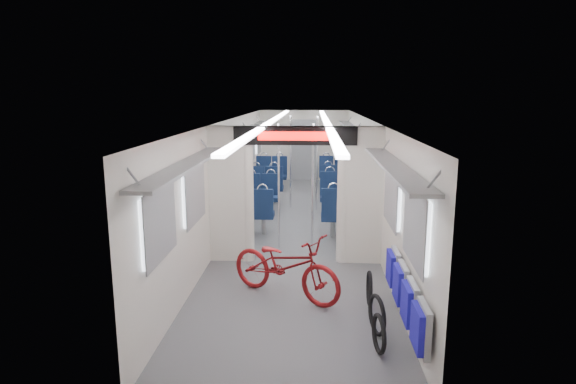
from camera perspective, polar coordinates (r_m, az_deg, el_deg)
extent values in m
plane|color=#515456|center=(10.27, 1.25, -4.36)|extent=(12.00, 12.00, 0.00)
cube|color=silver|center=(10.16, -6.92, 2.04)|extent=(0.02, 12.00, 2.30)
cube|color=silver|center=(10.08, 9.55, 1.89)|extent=(0.02, 12.00, 2.30)
cube|color=silver|center=(15.96, 1.93, 5.55)|extent=(2.90, 0.02, 2.30)
cube|color=silver|center=(4.23, -1.20, -11.61)|extent=(2.90, 0.02, 2.30)
cube|color=silver|center=(9.89, 1.31, 8.57)|extent=(2.90, 12.00, 0.02)
cube|color=white|center=(9.93, -1.90, 8.40)|extent=(0.12, 11.40, 0.04)
cube|color=white|center=(9.89, 4.53, 8.36)|extent=(0.12, 11.40, 0.04)
cube|color=silver|center=(8.20, -7.02, -1.31)|extent=(0.65, 0.18, 2.00)
cube|color=silver|center=(8.12, 8.81, -1.49)|extent=(0.65, 0.18, 2.00)
cube|color=silver|center=(7.91, 0.88, 6.74)|extent=(2.90, 0.18, 0.30)
cylinder|color=silver|center=(8.15, -4.77, -1.34)|extent=(0.20, 0.20, 2.00)
cylinder|color=silver|center=(8.10, 6.52, -1.47)|extent=(0.20, 0.20, 2.00)
cube|color=black|center=(7.80, 0.85, 6.67)|extent=(2.00, 0.03, 0.30)
cube|color=#FF0C07|center=(7.77, 0.84, 6.65)|extent=(1.20, 0.02, 0.14)
cube|color=silver|center=(5.54, -15.13, -3.64)|extent=(0.04, 1.00, 0.75)
cube|color=silver|center=(5.39, 15.03, -4.05)|extent=(0.04, 1.00, 0.75)
cube|color=silver|center=(7.03, -11.15, -0.26)|extent=(0.04, 1.00, 0.75)
cube|color=silver|center=(6.92, 12.33, -0.51)|extent=(0.04, 1.00, 0.75)
cube|color=silver|center=(9.63, -7.28, 3.01)|extent=(0.04, 1.00, 0.75)
cube|color=silver|center=(9.55, 9.76, 2.87)|extent=(0.04, 1.00, 0.75)
cube|color=silver|center=(11.49, -5.62, 4.42)|extent=(0.04, 1.00, 0.75)
cube|color=silver|center=(11.42, 8.66, 4.30)|extent=(0.04, 1.00, 0.75)
cube|color=silver|center=(13.36, -4.41, 5.43)|extent=(0.04, 1.00, 0.75)
cube|color=silver|center=(13.30, 7.87, 5.33)|extent=(0.04, 1.00, 0.75)
cube|color=silver|center=(15.14, -3.54, 6.16)|extent=(0.04, 1.00, 0.75)
cube|color=silver|center=(15.08, 7.30, 6.07)|extent=(0.04, 1.00, 0.75)
cube|color=gray|center=(6.14, -11.78, 3.23)|extent=(0.30, 3.60, 0.04)
cube|color=gray|center=(6.02, 12.35, 3.04)|extent=(0.30, 3.60, 0.04)
cube|color=gray|center=(12.01, -4.53, 7.38)|extent=(0.30, 7.60, 0.04)
cube|color=gray|center=(11.95, 7.74, 7.29)|extent=(0.30, 7.60, 0.04)
cube|color=gray|center=(15.92, 1.92, 4.99)|extent=(0.90, 0.05, 2.00)
imported|color=maroon|center=(6.79, -0.30, -8.68)|extent=(1.83, 1.45, 0.93)
cube|color=gray|center=(5.03, 15.76, -15.27)|extent=(0.06, 0.43, 0.49)
cube|color=#19119D|center=(5.01, 15.07, -15.30)|extent=(0.06, 0.39, 0.41)
cube|color=gray|center=(5.51, 14.50, -12.73)|extent=(0.06, 0.43, 0.49)
cube|color=#19119D|center=(5.50, 13.87, -12.75)|extent=(0.06, 0.39, 0.41)
cube|color=gray|center=(6.01, 13.46, -10.60)|extent=(0.06, 0.43, 0.49)
cube|color=#19119D|center=(6.00, 12.88, -10.61)|extent=(0.06, 0.39, 0.41)
cube|color=gray|center=(6.51, 12.59, -8.79)|extent=(0.06, 0.43, 0.49)
cube|color=#19119D|center=(6.50, 12.06, -8.80)|extent=(0.06, 0.39, 0.41)
torus|color=black|center=(5.61, 10.71, -16.40)|extent=(0.12, 0.45, 0.45)
torus|color=black|center=(5.97, 10.48, -14.34)|extent=(0.17, 0.50, 0.50)
torus|color=black|center=(6.73, 9.61, -11.36)|extent=(0.06, 0.48, 0.47)
cube|color=#0D1B3A|center=(9.80, -2.91, -2.72)|extent=(0.42, 0.39, 0.10)
cylinder|color=gray|center=(9.86, -2.90, -3.99)|extent=(0.10, 0.10, 0.35)
cube|color=#0D1B3A|center=(9.58, -3.02, -1.17)|extent=(0.42, 0.07, 0.52)
torus|color=silver|center=(9.52, -3.04, 0.34)|extent=(0.22, 0.03, 0.22)
cube|color=#0D1B3A|center=(11.35, -2.09, -0.75)|extent=(0.42, 0.39, 0.10)
cylinder|color=gray|center=(11.40, -2.09, -1.85)|extent=(0.10, 0.10, 0.35)
cube|color=#0D1B3A|center=(11.44, -2.04, 0.93)|extent=(0.42, 0.07, 0.52)
torus|color=silver|center=(11.40, -2.04, 2.20)|extent=(0.22, 0.03, 0.22)
cube|color=#0D1B3A|center=(9.86, -5.63, -2.68)|extent=(0.42, 0.39, 0.10)
cylinder|color=gray|center=(9.92, -5.61, -3.94)|extent=(0.10, 0.10, 0.35)
cube|color=#0D1B3A|center=(9.64, -5.81, -1.14)|extent=(0.42, 0.07, 0.52)
torus|color=silver|center=(9.58, -5.84, 0.37)|extent=(0.22, 0.03, 0.22)
cube|color=#0D1B3A|center=(11.40, -4.45, -0.72)|extent=(0.42, 0.39, 0.10)
cylinder|color=gray|center=(11.45, -4.43, -1.82)|extent=(0.10, 0.10, 0.35)
cube|color=#0D1B3A|center=(11.49, -4.37, 0.95)|extent=(0.42, 0.07, 0.52)
torus|color=silver|center=(11.45, -4.39, 2.22)|extent=(0.22, 0.03, 0.22)
cube|color=#0D1B3A|center=(9.65, 5.33, -2.98)|extent=(0.47, 0.43, 0.10)
cylinder|color=gray|center=(9.71, 5.31, -4.27)|extent=(0.10, 0.10, 0.35)
cube|color=#0D1B3A|center=(9.40, 5.41, -1.28)|extent=(0.47, 0.08, 0.57)
torus|color=silver|center=(9.35, 5.44, 0.42)|extent=(0.23, 0.03, 0.23)
cube|color=#0D1B3A|center=(11.36, 4.98, -0.77)|extent=(0.47, 0.43, 0.10)
cylinder|color=gray|center=(11.41, 4.96, -1.87)|extent=(0.10, 0.10, 0.35)
cube|color=#0D1B3A|center=(11.47, 4.98, 1.05)|extent=(0.47, 0.08, 0.57)
torus|color=silver|center=(11.42, 5.01, 2.46)|extent=(0.23, 0.03, 0.23)
cube|color=#0D1B3A|center=(9.68, 8.11, -3.00)|extent=(0.47, 0.43, 0.10)
cylinder|color=gray|center=(9.74, 8.08, -4.28)|extent=(0.10, 0.10, 0.35)
cube|color=#0D1B3A|center=(9.44, 8.26, -1.30)|extent=(0.47, 0.08, 0.57)
torus|color=silver|center=(9.38, 8.31, 0.39)|extent=(0.23, 0.03, 0.23)
cube|color=#0D1B3A|center=(11.39, 7.34, -0.79)|extent=(0.47, 0.43, 0.10)
cylinder|color=gray|center=(11.44, 7.32, -1.89)|extent=(0.10, 0.10, 0.35)
cube|color=#0D1B3A|center=(11.50, 7.32, 1.03)|extent=(0.47, 0.08, 0.57)
torus|color=silver|center=(11.45, 7.36, 2.43)|extent=(0.23, 0.03, 0.23)
cube|color=#0D1B3A|center=(12.57, -1.59, 0.46)|extent=(0.45, 0.42, 0.10)
cylinder|color=gray|center=(12.61, -1.59, -0.54)|extent=(0.10, 0.10, 0.35)
cube|color=#0D1B3A|center=(12.34, -1.67, 1.80)|extent=(0.45, 0.08, 0.55)
torus|color=silver|center=(12.30, -1.67, 3.07)|extent=(0.23, 0.03, 0.23)
cube|color=#0D1B3A|center=(14.24, -1.05, 1.78)|extent=(0.45, 0.42, 0.10)
cylinder|color=gray|center=(14.28, -1.05, 0.89)|extent=(0.10, 0.10, 0.35)
cube|color=#0D1B3A|center=(14.36, -1.01, 3.18)|extent=(0.45, 0.08, 0.55)
torus|color=silver|center=(14.32, -1.01, 4.27)|extent=(0.23, 0.03, 0.23)
cube|color=#0D1B3A|center=(12.61, -3.72, 0.48)|extent=(0.45, 0.42, 0.10)
cylinder|color=gray|center=(12.66, -3.71, -0.52)|extent=(0.10, 0.10, 0.35)
cube|color=#0D1B3A|center=(12.39, -3.83, 1.81)|extent=(0.45, 0.08, 0.55)
torus|color=silver|center=(12.34, -3.85, 3.08)|extent=(0.23, 0.03, 0.23)
cube|color=#0D1B3A|center=(14.28, -2.93, 1.80)|extent=(0.45, 0.42, 0.10)
cylinder|color=gray|center=(14.32, -2.92, 0.91)|extent=(0.10, 0.10, 0.35)
cube|color=#0D1B3A|center=(14.40, -2.88, 3.19)|extent=(0.45, 0.08, 0.55)
torus|color=silver|center=(14.36, -2.89, 4.28)|extent=(0.23, 0.03, 0.23)
cube|color=#0D1B3A|center=(13.04, 4.73, 0.83)|extent=(0.43, 0.40, 0.10)
cylinder|color=gray|center=(13.08, 4.71, -0.14)|extent=(0.10, 0.10, 0.35)
cube|color=#0D1B3A|center=(12.82, 4.77, 2.06)|extent=(0.43, 0.08, 0.52)
torus|color=silver|center=(12.78, 4.79, 3.21)|extent=(0.22, 0.03, 0.22)
cube|color=#0D1B3A|center=(14.62, 4.55, 2.00)|extent=(0.43, 0.40, 0.10)
cylinder|color=gray|center=(14.66, 4.53, 1.13)|extent=(0.10, 0.10, 0.35)
cube|color=#0D1B3A|center=(14.73, 4.55, 3.29)|extent=(0.43, 0.08, 0.52)
torus|color=silver|center=(14.70, 4.57, 4.30)|extent=(0.22, 0.03, 0.22)
cube|color=#0D1B3A|center=(13.06, 6.79, 0.81)|extent=(0.43, 0.40, 0.10)
cylinder|color=gray|center=(13.10, 6.77, -0.16)|extent=(0.10, 0.10, 0.35)
cube|color=#0D1B3A|center=(12.85, 6.87, 2.03)|extent=(0.43, 0.08, 0.52)
torus|color=silver|center=(12.81, 6.90, 3.18)|extent=(0.22, 0.03, 0.22)
cube|color=#0D1B3A|center=(14.64, 6.39, 1.98)|extent=(0.43, 0.40, 0.10)
cylinder|color=gray|center=(14.68, 6.37, 1.11)|extent=(0.10, 0.10, 0.35)
cube|color=#0D1B3A|center=(14.75, 6.38, 3.27)|extent=(0.43, 0.08, 0.52)
torus|color=silver|center=(14.72, 6.40, 4.27)|extent=(0.22, 0.03, 0.22)
cylinder|color=silver|center=(8.74, -1.10, 0.57)|extent=(0.04, 0.04, 2.30)
cylinder|color=silver|center=(8.76, 2.92, 0.59)|extent=(0.04, 0.04, 2.30)
cylinder|color=silver|center=(11.94, 0.31, 3.53)|extent=(0.04, 0.04, 2.30)
cylinder|color=silver|center=(11.70, 3.45, 3.34)|extent=(0.04, 0.04, 2.30)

